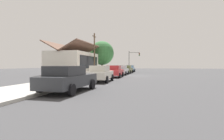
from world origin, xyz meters
The scene contains 13 objects.
ground_plane centered at (0.00, 0.00, 0.00)m, with size 120.00×120.00×0.00m, color #424244.
sidewalk_curb centered at (0.00, 5.60, 0.08)m, with size 60.00×4.20×0.16m, color #B2AFA8.
car_charcoal centered at (-17.13, 2.71, 0.82)m, with size 4.83×2.22×1.59m.
car_ivory centered at (-10.39, 2.63, 0.81)m, with size 4.51×2.09×1.59m.
car_cherry centered at (-3.96, 2.64, 0.81)m, with size 4.35×2.09×1.59m.
car_silver centered at (2.14, 2.71, 0.81)m, with size 4.70×1.96×1.59m.
car_olive centered at (8.09, 2.71, 0.82)m, with size 4.63×2.14×1.59m.
car_skyblue centered at (14.66, 2.77, 0.81)m, with size 4.37×1.97×1.59m.
storefront_building centered at (3.68, 11.98, 2.10)m, with size 11.47×6.38×5.68m.
shade_tree centered at (11.94, 8.94, 4.34)m, with size 5.39×5.39×7.05m.
traffic_light_main centered at (18.40, 2.54, 3.49)m, with size 0.37×2.79×5.20m.
utility_pole_wooden centered at (4.36, 8.20, 3.93)m, with size 1.80×0.24×7.50m.
fire_hydrant_red centered at (10.09, 4.20, 0.50)m, with size 0.22×0.22×0.71m.
Camera 1 is at (-27.22, -2.34, 1.65)m, focal length 28.74 mm.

